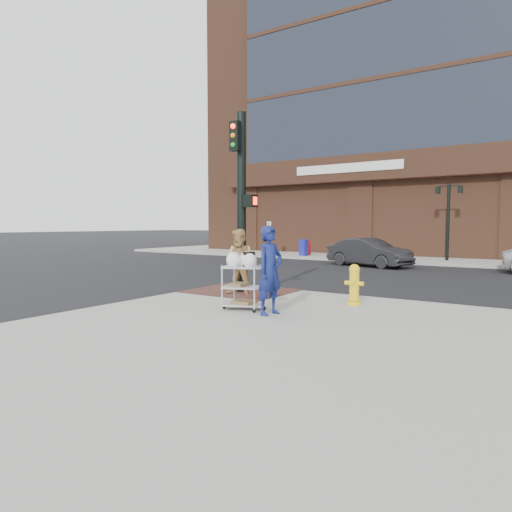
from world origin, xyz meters
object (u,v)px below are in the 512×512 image
Objects in this scene: woman_blue at (270,270)px; pedestrian_tan at (241,262)px; utility_cart at (244,283)px; traffic_signal_pole at (241,197)px; sedan_dark at (369,252)px; fire_hydrant at (354,284)px; lamp_post at (448,214)px.

woman_blue is 1.05× the size of pedestrian_tan.
traffic_signal_pole is at bearing 126.68° from utility_cart.
traffic_signal_pole is at bearing -162.04° from sedan_dark.
fire_hydrant is at bearing -145.43° from sedan_dark.
fire_hydrant is at bearing -3.06° from traffic_signal_pole.
utility_cart is at bearing 88.61° from woman_blue.
traffic_signal_pole is at bearing -99.24° from lamp_post.
pedestrian_tan is at bearing -57.57° from traffic_signal_pole.
lamp_post is 0.80× the size of traffic_signal_pole.
sedan_dark is at bearing -124.29° from lamp_post.
sedan_dark is at bearing 98.15° from utility_cart.
woman_blue is 13.68m from sedan_dark.
traffic_signal_pole reaches higher than pedestrian_tan.
sedan_dark reaches higher than fire_hydrant.
traffic_signal_pole is 1.86m from pedestrian_tan.
utility_cart is (1.90, -13.26, 0.05)m from sedan_dark.
traffic_signal_pole reaches higher than utility_cart.
lamp_post is 2.24× the size of pedestrian_tan.
sedan_dark is 3.21× the size of utility_cart.
pedestrian_tan is at bearing -175.26° from fire_hydrant.
woman_blue is (2.37, -2.28, -1.74)m from traffic_signal_pole.
woman_blue is at bearing -43.87° from traffic_signal_pole.
sedan_dark is at bearing 84.51° from pedestrian_tan.
lamp_post is at bearing 9.14° from woman_blue.
utility_cart reaches higher than fire_hydrant.
pedestrian_tan is (-2.09, 1.83, -0.05)m from woman_blue.
sedan_dark is 4.33× the size of fire_hydrant.
woman_blue is 1.94× the size of fire_hydrant.
lamp_post is 5.32m from sedan_dark.
lamp_post is 0.95× the size of sedan_dark.
woman_blue is at bearing -116.51° from fire_hydrant.
fire_hydrant is at bearing -86.52° from lamp_post.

